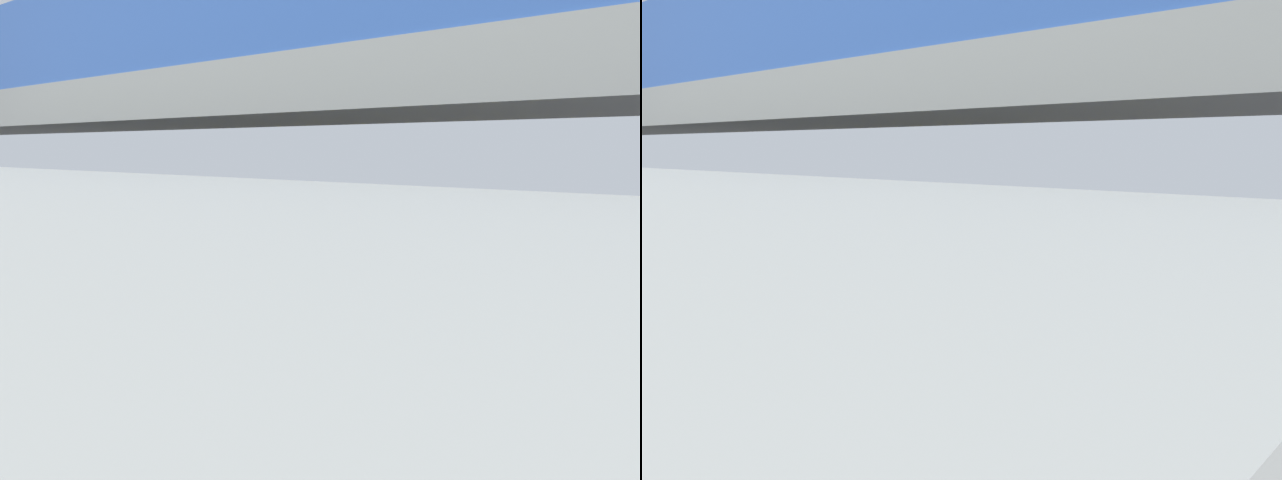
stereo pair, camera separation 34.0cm
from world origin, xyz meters
TOP-DOWN VIEW (x-y plane):
  - ground at (0.00, 0.00)m, footprint 80.00×80.00m
  - city_bus at (-0.02, 0.22)m, footprint 11.54×2.85m
  - parked_van at (-6.17, 6.84)m, footprint 4.80×2.17m
  - bicycle_black at (-8.58, 3.20)m, footprint 1.77×0.44m
  - pedestrian at (-1.11, -2.81)m, footprint 0.38×0.38m
  - traffic_sign at (-5.65, -4.64)m, footprint 0.08×0.60m
  - lane_dash_left at (-4.00, -2.66)m, footprint 2.00×0.20m
  - lane_dash_centre at (0.00, -2.66)m, footprint 2.00×0.20m
  - lane_dash_right at (4.00, -2.66)m, footprint 2.00×0.20m
  - lane_dash_rightmost at (8.00, -2.66)m, footprint 2.00×0.20m
  - pedestrian_overpass at (0.00, 10.01)m, footprint 31.61×2.60m

SIDE VIEW (x-z plane):
  - ground at x=0.00m, z-range 0.00..0.00m
  - lane_dash_left at x=-4.00m, z-range 0.00..0.01m
  - lane_dash_centre at x=0.00m, z-range 0.00..0.01m
  - lane_dash_right at x=4.00m, z-range 0.00..0.01m
  - lane_dash_rightmost at x=8.00m, z-range 0.00..0.01m
  - bicycle_black at x=-8.58m, z-range -0.11..0.85m
  - pedestrian at x=-1.11m, z-range -0.01..1.78m
  - parked_van at x=-6.17m, z-range 0.16..2.21m
  - city_bus at x=-0.02m, z-range 0.31..3.46m
  - traffic_sign at x=-5.65m, z-range 0.49..3.29m
  - pedestrian_overpass at x=0.00m, z-range 1.52..7.82m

